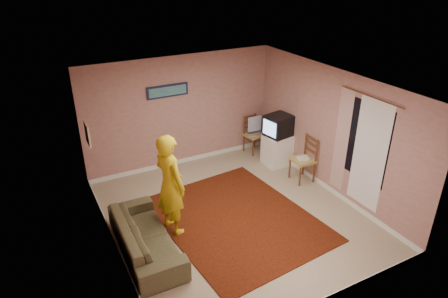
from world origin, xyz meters
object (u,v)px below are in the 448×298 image
chair_a (254,131)px  person (170,185)px  crt_tv (278,126)px  tv_cabinet (277,150)px  sofa (146,236)px  chair_b (303,155)px

chair_a → person: (-3.00, -2.05, 0.36)m
crt_tv → person: 3.36m
tv_cabinet → chair_a: size_ratio=1.45×
tv_cabinet → sofa: tv_cabinet is taller
chair_a → tv_cabinet: bearing=-90.4°
crt_tv → tv_cabinet: bearing=0.0°
tv_cabinet → crt_tv: crt_tv is taller
chair_a → sofa: (-3.61, -2.41, -0.28)m
crt_tv → chair_a: 0.93m
person → chair_b: bearing=-99.8°
chair_a → chair_b: (0.19, -1.71, 0.04)m
tv_cabinet → chair_a: bearing=99.4°
sofa → chair_b: bearing=-78.6°
tv_cabinet → chair_b: chair_b is taller
chair_b → person: (-3.19, -0.33, 0.32)m
sofa → person: bearing=-58.7°
tv_cabinet → crt_tv: (-0.01, -0.00, 0.62)m
crt_tv → chair_a: crt_tv is taller
tv_cabinet → person: (-3.14, -1.23, 0.57)m
sofa → tv_cabinet: bearing=-66.0°
chair_b → sofa: chair_b is taller
chair_a → chair_b: 1.73m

